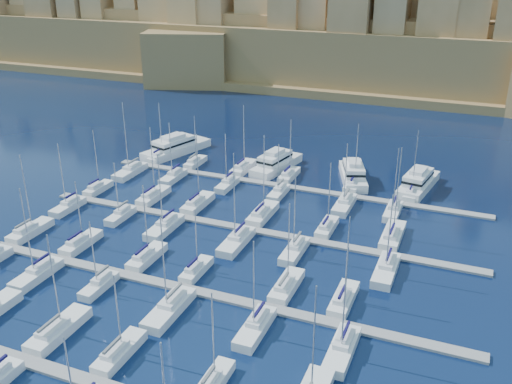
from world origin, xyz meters
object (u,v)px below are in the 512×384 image
at_px(motor_yacht_b, 276,163).
at_px(motor_yacht_d, 418,182).
at_px(sailboat_4, 213,382).
at_px(sailboat_2, 58,330).
at_px(motor_yacht_c, 353,174).
at_px(motor_yacht_a, 175,147).

bearing_deg(motor_yacht_b, motor_yacht_d, 0.06).
height_order(sailboat_4, motor_yacht_b, sailboat_4).
distance_m(motor_yacht_b, motor_yacht_d, 32.32).
height_order(sailboat_2, motor_yacht_c, sailboat_2).
bearing_deg(sailboat_4, motor_yacht_c, 89.84).
bearing_deg(sailboat_2, motor_yacht_b, 85.62).
relative_size(sailboat_2, motor_yacht_c, 0.92).
distance_m(sailboat_2, motor_yacht_b, 69.53).
distance_m(sailboat_2, sailboat_4, 23.48).
bearing_deg(motor_yacht_d, motor_yacht_c, -178.53).
bearing_deg(motor_yacht_c, motor_yacht_d, 1.47).
relative_size(sailboat_2, motor_yacht_a, 0.75).
xyz_separation_m(motor_yacht_a, motor_yacht_c, (45.83, -1.72, 0.00)).
bearing_deg(motor_yacht_a, sailboat_4, -57.62).
bearing_deg(motor_yacht_a, motor_yacht_b, -2.91).
xyz_separation_m(sailboat_2, motor_yacht_c, (23.64, 69.00, 0.96)).
height_order(motor_yacht_a, motor_yacht_c, same).
xyz_separation_m(motor_yacht_b, motor_yacht_d, (32.32, 0.04, 0.00)).
relative_size(motor_yacht_b, motor_yacht_d, 1.00).
bearing_deg(motor_yacht_c, motor_yacht_b, 178.99).
relative_size(sailboat_2, sailboat_4, 1.15).
relative_size(sailboat_2, motor_yacht_d, 0.88).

